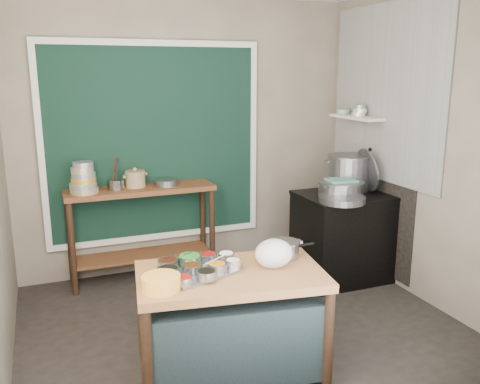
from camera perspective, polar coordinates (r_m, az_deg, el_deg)
name	(u,v)px	position (r m, az deg, el deg)	size (l,w,h in m)	color
floor	(240,325)	(4.39, 0.03, -14.75)	(3.50, 3.00, 0.02)	black
back_wall	(187,136)	(5.34, -5.99, 6.22)	(3.50, 0.02, 2.80)	gray
right_wall	(422,147)	(4.85, 19.80, 4.78)	(0.02, 3.00, 2.80)	gray
curtain_panel	(155,143)	(5.23, -9.57, 5.40)	(2.10, 0.02, 1.90)	black
curtain_frame	(155,144)	(5.22, -9.54, 5.39)	(2.22, 0.03, 2.02)	beige
tile_panel	(385,94)	(5.22, 15.97, 10.58)	(0.02, 1.70, 1.70)	#B2B2AA
soot_patch	(372,205)	(5.47, 14.61, -1.45)	(0.01, 1.30, 1.30)	black
wall_shelf	(357,117)	(5.42, 12.98, 8.18)	(0.22, 0.70, 0.03)	beige
prep_table	(231,323)	(3.61, -1.03, -14.47)	(1.25, 0.72, 0.75)	brown
back_counter	(142,233)	(5.20, -10.90, -4.60)	(1.45, 0.40, 0.95)	brown
stove_block	(344,238)	(5.25, 11.62, -5.03)	(0.90, 0.68, 0.85)	black
stove_top	(346,195)	(5.13, 11.85, -0.36)	(0.92, 0.69, 0.03)	black
condiment_tray	(199,272)	(3.44, -4.64, -8.90)	(0.50, 0.35, 0.02)	gray
condiment_bowls	(195,266)	(3.43, -5.04, -8.25)	(0.58, 0.44, 0.07)	gray
yellow_basin	(161,283)	(3.21, -8.85, -10.04)	(0.24, 0.24, 0.09)	#E09143
saucepan	(284,249)	(3.70, 5.01, -6.42)	(0.22, 0.22, 0.12)	gray
plastic_bag_a	(274,253)	(3.50, 3.81, -6.89)	(0.27, 0.23, 0.20)	white
plastic_bag_b	(277,252)	(3.59, 4.21, -6.78)	(0.21, 0.17, 0.15)	white
bowl_stack	(83,180)	(4.95, -17.19, 1.35)	(0.26, 0.26, 0.30)	tan
utensil_cup	(116,185)	(5.03, -13.75, 0.81)	(0.16, 0.16, 0.10)	gray
ceramic_crock	(135,180)	(5.09, -11.68, 1.34)	(0.21, 0.21, 0.14)	olive
wide_bowl	(166,182)	(5.13, -8.28, 1.08)	(0.24, 0.24, 0.06)	gray
stock_pot	(348,173)	(5.28, 12.05, 2.15)	(0.46, 0.46, 0.36)	gray
pot_lid	(367,170)	(5.25, 14.09, 2.41)	(0.45, 0.45, 0.02)	gray
steamer	(341,189)	(5.01, 11.24, 0.37)	(0.46, 0.46, 0.15)	gray
green_cloth	(341,180)	(4.99, 11.28, 1.32)	(0.27, 0.21, 0.02)	#4A8275
shallow_pan	(342,199)	(4.79, 11.38, -0.80)	(0.43, 0.43, 0.06)	gray
shelf_bowl_stack	(359,111)	(5.38, 13.26, 8.87)	(0.14, 0.14, 0.12)	silver
shelf_bowl_green	(343,111)	(5.62, 11.52, 8.85)	(0.14, 0.14, 0.05)	gray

